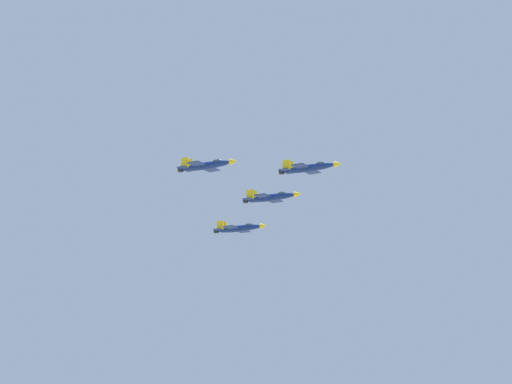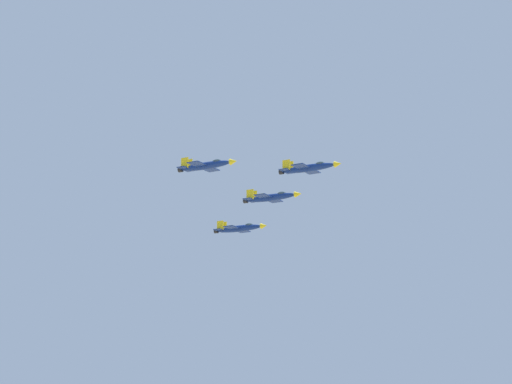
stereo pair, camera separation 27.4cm
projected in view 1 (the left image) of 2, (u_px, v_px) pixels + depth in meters
jet_lead at (309, 168)px, 244.50m from camera, size 15.15×12.14×3.63m
jet_left_wingman at (271, 197)px, 267.73m from camera, size 15.77×12.62×3.78m
jet_right_wingman at (206, 165)px, 239.36m from camera, size 14.96×11.75×3.56m
jet_left_outer at (239, 228)px, 290.52m from camera, size 15.66×12.69×3.77m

